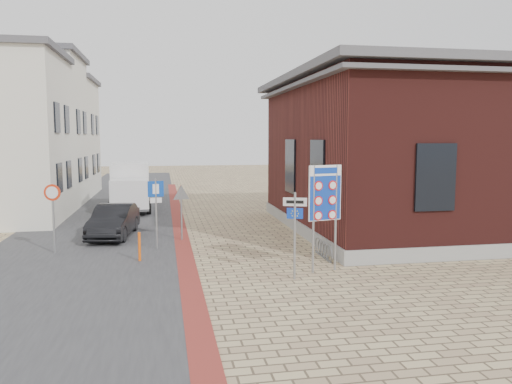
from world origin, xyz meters
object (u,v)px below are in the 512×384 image
object	(u,v)px
bollard	(139,247)
sedan	(114,221)
border_sign	(325,195)
parking_sign	(156,201)
box_truck	(130,186)
essen_sign	(295,222)

from	to	relation	value
bollard	sedan	bearing A→B (deg)	105.58
sedan	border_sign	size ratio (longest dim) A/B	1.24
sedan	parking_sign	xyz separation A→B (m)	(1.76, -2.68, 1.11)
sedan	box_truck	distance (m)	7.58
box_truck	bollard	world-z (taller)	box_truck
box_truck	parking_sign	xyz separation A→B (m)	(1.56, -10.22, 0.41)
box_truck	bollard	bearing A→B (deg)	-87.69
sedan	bollard	bearing A→B (deg)	-66.93
essen_sign	sedan	bearing A→B (deg)	147.91
border_sign	bollard	distance (m)	6.35
sedan	essen_sign	distance (m)	9.36
essen_sign	parking_sign	bearing A→B (deg)	150.35
box_truck	essen_sign	bearing A→B (deg)	-72.23
border_sign	parking_sign	xyz separation A→B (m)	(-5.07, 4.00, -0.59)
sedan	bollard	size ratio (longest dim) A/B	4.14
sedan	parking_sign	distance (m)	3.39
sedan	bollard	distance (m)	4.55
sedan	essen_sign	xyz separation A→B (m)	(5.72, -7.34, 1.02)
box_truck	parking_sign	size ratio (longest dim) A/B	1.98
box_truck	border_sign	xyz separation A→B (m)	(6.63, -14.22, 1.00)
border_sign	box_truck	bearing A→B (deg)	101.48
sedan	box_truck	bearing A→B (deg)	96.00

